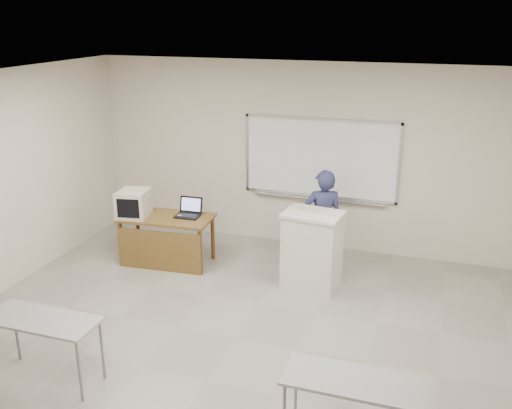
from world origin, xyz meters
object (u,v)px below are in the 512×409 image
(whiteboard, at_px, (320,160))
(crt_monitor, at_px, (133,203))
(instructor_desk, at_px, (164,232))
(keyboard, at_px, (304,209))
(podium, at_px, (312,250))
(laptop, at_px, (189,212))
(presenter, at_px, (323,221))
(mouse, at_px, (180,216))

(whiteboard, bearing_deg, crt_monitor, -149.55)
(instructor_desk, height_order, keyboard, keyboard)
(podium, relative_size, crt_monitor, 2.24)
(podium, xyz_separation_m, keyboard, (-0.15, 0.08, 0.56))
(laptop, relative_size, presenter, 0.23)
(presenter, bearing_deg, podium, 66.38)
(whiteboard, xyz_separation_m, mouse, (-1.86, -1.32, -0.71))
(keyboard, xyz_separation_m, presenter, (0.17, 0.49, -0.34))
(whiteboard, height_order, presenter, whiteboard)
(whiteboard, bearing_deg, presenter, -73.93)
(podium, relative_size, laptop, 3.08)
(instructor_desk, relative_size, presenter, 0.89)
(laptop, xyz_separation_m, presenter, (2.01, 0.31, -0.02))
(crt_monitor, bearing_deg, instructor_desk, -8.47)
(crt_monitor, relative_size, laptop, 1.37)
(instructor_desk, xyz_separation_m, presenter, (2.32, 0.58, 0.25))
(whiteboard, bearing_deg, laptop, -145.39)
(whiteboard, xyz_separation_m, laptop, (-1.75, -1.21, -0.67))
(keyboard, height_order, presenter, presenter)
(laptop, distance_m, presenter, 2.04)
(mouse, bearing_deg, crt_monitor, -160.61)
(whiteboard, height_order, mouse, whiteboard)
(whiteboard, distance_m, instructor_desk, 2.71)
(instructor_desk, xyz_separation_m, crt_monitor, (-0.48, -0.01, 0.41))
(crt_monitor, bearing_deg, keyboard, -7.81)
(instructor_desk, bearing_deg, podium, -3.81)
(laptop, height_order, mouse, laptop)
(whiteboard, distance_m, mouse, 2.39)
(podium, xyz_separation_m, mouse, (-2.10, 0.15, 0.21))
(podium, distance_m, keyboard, 0.59)
(podium, xyz_separation_m, laptop, (-1.99, 0.26, 0.25))
(podium, distance_m, presenter, 0.61)
(whiteboard, xyz_separation_m, podium, (0.24, -1.47, -0.92))
(podium, bearing_deg, mouse, -177.14)
(instructor_desk, distance_m, laptop, 0.49)
(whiteboard, xyz_separation_m, crt_monitor, (-2.54, -1.49, -0.53))
(laptop, bearing_deg, mouse, -137.41)
(presenter, bearing_deg, instructor_desk, -7.62)
(instructor_desk, height_order, presenter, presenter)
(presenter, bearing_deg, laptop, -12.90)
(whiteboard, relative_size, instructor_desk, 1.78)
(whiteboard, height_order, podium, whiteboard)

